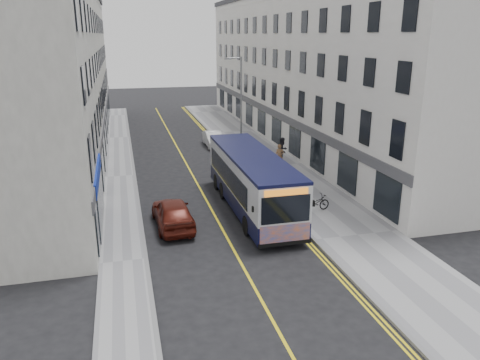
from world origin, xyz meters
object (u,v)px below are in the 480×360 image
bicycle (315,203)px  car_maroon (173,213)px  city_bus (252,180)px  pedestrian_near (279,156)px  car_white (213,139)px  pedestrian_far (282,150)px  streetlamp (240,106)px

bicycle → car_maroon: 7.89m
city_bus → pedestrian_near: bearing=60.7°
city_bus → pedestrian_near: size_ratio=6.46×
city_bus → car_maroon: size_ratio=2.49×
bicycle → car_white: car_white is taller
pedestrian_near → pedestrian_far: 1.21m
pedestrian_near → car_white: (-3.27, 8.49, -0.34)m
streetlamp → car_white: streetlamp is taller
bicycle → car_maroon: size_ratio=0.40×
pedestrian_near → streetlamp: bearing=151.9°
car_white → car_maroon: 18.36m
bicycle → streetlamp: bearing=-4.1°
pedestrian_near → car_maroon: size_ratio=0.38×
bicycle → pedestrian_near: 9.07m
city_bus → car_maroon: 4.91m
pedestrian_near → car_white: 9.11m
car_white → car_maroon: (-5.59, -17.49, 0.12)m
streetlamp → pedestrian_near: (2.30, -2.69, -3.39)m
streetlamp → car_white: (-0.97, 5.80, -3.73)m
bicycle → car_maroon: bearing=79.4°
bicycle → car_white: bearing=-3.1°
car_white → car_maroon: bearing=-107.5°
pedestrian_near → car_white: pedestrian_near is taller
pedestrian_far → car_white: size_ratio=0.51×
streetlamp → pedestrian_near: bearing=-49.5°
bicycle → city_bus: bearing=56.4°
streetlamp → pedestrian_far: size_ratio=3.97×
car_maroon → car_white: bearing=-110.3°
streetlamp → bicycle: (1.32, -11.70, -3.79)m
city_bus → bicycle: size_ratio=6.28×
city_bus → car_white: (0.99, 16.10, -1.13)m
bicycle → pedestrian_far: bearing=-19.4°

